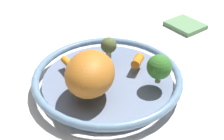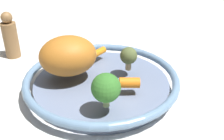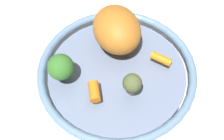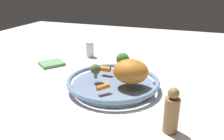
# 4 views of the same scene
# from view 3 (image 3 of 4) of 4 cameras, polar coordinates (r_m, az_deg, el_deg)

# --- Properties ---
(ground_plane) EXTENTS (2.46, 2.46, 0.00)m
(ground_plane) POSITION_cam_3_polar(r_m,az_deg,el_deg) (0.72, 0.85, -1.50)
(ground_plane) COLOR silver
(serving_bowl) EXTENTS (0.35, 0.35, 0.04)m
(serving_bowl) POSITION_cam_3_polar(r_m,az_deg,el_deg) (0.71, 0.87, -0.57)
(serving_bowl) COLOR slate
(serving_bowl) RESTS_ON ground_plane
(roast_chicken_piece) EXTENTS (0.12, 0.14, 0.09)m
(roast_chicken_piece) POSITION_cam_3_polar(r_m,az_deg,el_deg) (0.70, 0.87, 7.20)
(roast_chicken_piece) COLOR #BC6D24
(roast_chicken_piece) RESTS_ON serving_bowl
(baby_carrot_near_rim) EXTENTS (0.05, 0.04, 0.02)m
(baby_carrot_near_rim) POSITION_cam_3_polar(r_m,az_deg,el_deg) (0.70, 8.64, 2.18)
(baby_carrot_near_rim) COLOR orange
(baby_carrot_near_rim) RESTS_ON serving_bowl
(baby_carrot_center) EXTENTS (0.02, 0.04, 0.02)m
(baby_carrot_center) POSITION_cam_3_polar(r_m,az_deg,el_deg) (0.65, -3.17, -3.84)
(baby_carrot_center) COLOR orange
(baby_carrot_center) RESTS_ON serving_bowl
(broccoli_floret_edge) EXTENTS (0.04, 0.04, 0.05)m
(broccoli_floret_edge) POSITION_cam_3_polar(r_m,az_deg,el_deg) (0.63, 3.60, -2.38)
(broccoli_floret_edge) COLOR tan
(broccoli_floret_edge) RESTS_ON serving_bowl
(broccoli_floret_large) EXTENTS (0.05, 0.05, 0.07)m
(broccoli_floret_large) POSITION_cam_3_polar(r_m,az_deg,el_deg) (0.65, -9.12, 0.67)
(broccoli_floret_large) COLOR #99A866
(broccoli_floret_large) RESTS_ON serving_bowl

